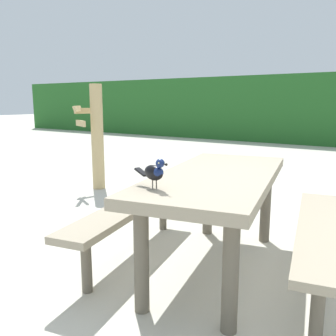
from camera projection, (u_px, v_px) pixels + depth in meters
The scene contains 4 objects.
ground_plane at pixel (266, 283), 2.49m from camera, with size 60.00×60.00×0.00m, color beige.
picnic_table_foreground at pixel (217, 197), 2.60m from camera, with size 1.99×2.01×0.74m.
bird_grackle at pixel (155, 172), 2.07m from camera, with size 0.28×0.12×0.18m.
stalk_post_left_side at pixel (96, 136), 5.07m from camera, with size 0.45×0.63×1.48m.
Camera 1 is at (0.71, -2.29, 1.24)m, focal length 38.38 mm.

